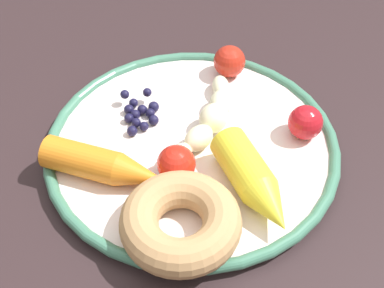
{
  "coord_description": "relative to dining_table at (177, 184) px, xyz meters",
  "views": [
    {
      "loc": [
        0.41,
        0.06,
        1.15
      ],
      "look_at": [
        0.03,
        0.02,
        0.74
      ],
      "focal_mm": 50.58,
      "sensor_mm": 36.0,
      "label": 1
    }
  ],
  "objects": [
    {
      "name": "carrot_orange",
      "position": [
        0.08,
        -0.06,
        0.12
      ],
      "size": [
        0.06,
        0.13,
        0.03
      ],
      "color": "orange",
      "rests_on": "plate"
    },
    {
      "name": "blueberry_pile",
      "position": [
        -0.01,
        -0.04,
        0.11
      ],
      "size": [
        0.06,
        0.05,
        0.02
      ],
      "color": "#191638",
      "rests_on": "plate"
    },
    {
      "name": "tomato_near",
      "position": [
        0.0,
        0.14,
        0.12
      ],
      "size": [
        0.04,
        0.04,
        0.04
      ],
      "primitive_type": "sphere",
      "color": "red",
      "rests_on": "plate"
    },
    {
      "name": "donut",
      "position": [
        0.14,
        0.02,
        0.12
      ],
      "size": [
        0.14,
        0.14,
        0.04
      ],
      "primitive_type": "torus",
      "rotation": [
        0.0,
        0.0,
        1.28
      ],
      "color": "tan",
      "rests_on": "plate"
    },
    {
      "name": "tomato_far",
      "position": [
        -0.09,
        0.05,
        0.12
      ],
      "size": [
        0.04,
        0.04,
        0.04
      ],
      "primitive_type": "sphere",
      "color": "red",
      "rests_on": "plate"
    },
    {
      "name": "plate",
      "position": [
        0.03,
        0.02,
        0.1
      ],
      "size": [
        0.31,
        0.31,
        0.02
      ],
      "color": "white",
      "rests_on": "dining_table"
    },
    {
      "name": "carrot_yellow",
      "position": [
        0.09,
        0.09,
        0.12
      ],
      "size": [
        0.12,
        0.09,
        0.04
      ],
      "color": "yellow",
      "rests_on": "plate"
    },
    {
      "name": "banana",
      "position": [
        0.0,
        0.04,
        0.11
      ],
      "size": [
        0.15,
        0.07,
        0.03
      ],
      "color": "#EFE9BC",
      "rests_on": "plate"
    },
    {
      "name": "dining_table",
      "position": [
        0.0,
        0.0,
        0.0
      ],
      "size": [
        1.22,
        0.77,
        0.73
      ],
      "color": "#2C1F21",
      "rests_on": "ground_plane"
    },
    {
      "name": "tomato_mid",
      "position": [
        0.07,
        0.01,
        0.12
      ],
      "size": [
        0.04,
        0.04,
        0.04
      ],
      "primitive_type": "sphere",
      "color": "red",
      "rests_on": "plate"
    }
  ]
}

